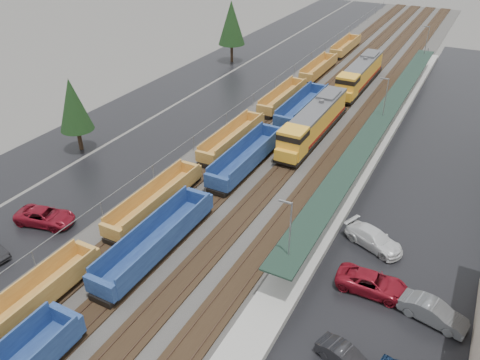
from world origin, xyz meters
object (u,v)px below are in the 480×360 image
(parked_car_west_c, at_px, (45,217))
(parked_car_east_b, at_px, (372,283))
(parked_car_east_c, at_px, (374,239))
(parked_car_east_a, at_px, (346,358))
(well_string_yellow, at_px, (233,138))
(well_string_blue, at_px, (157,241))
(parked_car_east_e, at_px, (433,313))
(locomotive_trail, at_px, (359,75))
(locomotive_lead, at_px, (313,123))

(parked_car_west_c, height_order, parked_car_east_b, parked_car_west_c)
(parked_car_west_c, relative_size, parked_car_east_c, 1.03)
(parked_car_east_a, bearing_deg, parked_car_east_b, 20.02)
(well_string_yellow, distance_m, parked_car_east_c, 23.14)
(well_string_blue, height_order, parked_car_east_e, well_string_blue)
(well_string_blue, relative_size, parked_car_east_e, 17.02)
(parked_car_east_e, bearing_deg, parked_car_west_c, 109.72)
(parked_car_east_b, distance_m, parked_car_east_e, 4.76)
(well_string_yellow, bearing_deg, parked_car_east_c, -28.76)
(well_string_yellow, xyz_separation_m, parked_car_west_c, (-7.88, -22.28, -0.33))
(locomotive_trail, xyz_separation_m, parked_car_east_c, (12.28, -38.54, -1.52))
(locomotive_lead, distance_m, parked_car_east_c, 21.46)
(parked_car_west_c, bearing_deg, parked_car_east_b, -93.12)
(parked_car_west_c, distance_m, parked_car_east_b, 29.97)
(parked_car_east_c, bearing_deg, locomotive_trail, 40.30)
(well_string_yellow, relative_size, parked_car_east_b, 19.12)
(locomotive_lead, distance_m, parked_car_east_e, 30.19)
(well_string_blue, bearing_deg, parked_car_west_c, -172.74)
(locomotive_trail, distance_m, parked_car_east_c, 40.48)
(locomotive_lead, relative_size, well_string_blue, 0.23)
(parked_car_west_c, distance_m, parked_car_east_e, 34.42)
(well_string_yellow, bearing_deg, well_string_blue, -79.10)
(parked_car_east_b, xyz_separation_m, parked_car_east_c, (-1.28, 5.54, 0.01))
(locomotive_lead, distance_m, parked_car_east_b, 26.81)
(locomotive_lead, relative_size, parked_car_east_e, 3.93)
(well_string_yellow, relative_size, parked_car_east_e, 22.02)
(parked_car_east_a, height_order, parked_car_east_e, parked_car_east_e)
(parked_car_east_c, relative_size, parked_car_east_e, 1.12)
(parked_car_east_e, bearing_deg, locomotive_lead, 49.12)
(parked_car_east_e, bearing_deg, well_string_blue, 110.01)
(locomotive_lead, height_order, parked_car_east_b, locomotive_lead)
(locomotive_lead, bearing_deg, parked_car_west_c, -118.96)
(well_string_blue, distance_m, parked_car_east_a, 18.17)
(locomotive_trail, xyz_separation_m, parked_car_east_b, (13.57, -44.08, -1.54))
(well_string_yellow, bearing_deg, parked_car_east_e, -33.89)
(locomotive_lead, height_order, parked_car_east_e, locomotive_lead)
(parked_car_east_c, bearing_deg, well_string_blue, 143.25)
(locomotive_lead, xyz_separation_m, parked_car_east_a, (13.82, -30.71, -1.62))
(locomotive_trail, xyz_separation_m, well_string_yellow, (-8.00, -27.41, -1.21))
(locomotive_trail, height_order, parked_car_east_c, locomotive_trail)
(parked_car_east_e, bearing_deg, parked_car_east_b, 90.45)
(locomotive_lead, xyz_separation_m, locomotive_trail, (0.00, 21.00, 0.00))
(parked_car_east_c, bearing_deg, locomotive_lead, 57.63)
(well_string_yellow, height_order, parked_car_east_c, well_string_yellow)
(parked_car_west_c, relative_size, parked_car_east_b, 1.00)
(locomotive_trail, distance_m, parked_car_east_e, 48.60)
(locomotive_lead, xyz_separation_m, well_string_yellow, (-8.00, -6.41, -1.21))
(parked_car_east_a, relative_size, parked_car_east_c, 0.77)
(locomotive_lead, distance_m, parked_car_west_c, 32.82)
(well_string_yellow, distance_m, parked_car_east_e, 31.60)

